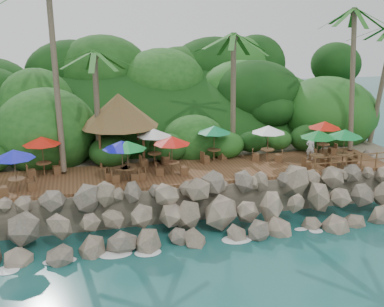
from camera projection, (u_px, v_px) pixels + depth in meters
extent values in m
plane|color=#19514F|center=(220.00, 245.00, 24.04)|extent=(140.00, 140.00, 0.00)
cube|color=gray|center=(163.00, 149.00, 38.68)|extent=(32.00, 25.20, 2.10)
ellipsoid|color=#143811|center=(150.00, 140.00, 45.96)|extent=(44.80, 28.00, 15.40)
cube|color=brown|center=(192.00, 172.00, 29.04)|extent=(26.00, 5.00, 0.20)
ellipsoid|color=white|center=(42.00, 263.00, 22.18)|extent=(1.20, 0.80, 0.06)
ellipsoid|color=white|center=(105.00, 255.00, 22.89)|extent=(1.20, 0.80, 0.06)
ellipsoid|color=white|center=(163.00, 249.00, 23.60)|extent=(1.20, 0.80, 0.06)
ellipsoid|color=white|center=(218.00, 242.00, 24.31)|extent=(1.20, 0.80, 0.06)
ellipsoid|color=white|center=(270.00, 236.00, 25.02)|extent=(1.20, 0.80, 0.06)
ellipsoid|color=white|center=(319.00, 230.00, 25.73)|extent=(1.20, 0.80, 0.06)
ellipsoid|color=white|center=(366.00, 225.00, 26.44)|extent=(1.20, 0.80, 0.06)
cylinder|color=brown|center=(56.00, 76.00, 27.90)|extent=(0.57, 3.15, 11.55)
cylinder|color=brown|center=(97.00, 110.00, 29.33)|extent=(0.52, 0.62, 7.32)
ellipsoid|color=#23601E|center=(94.00, 52.00, 28.33)|extent=(6.00, 6.00, 2.40)
cylinder|color=brown|center=(233.00, 97.00, 31.16)|extent=(0.80, 0.92, 8.37)
ellipsoid|color=#23601E|center=(235.00, 34.00, 30.02)|extent=(6.00, 6.00, 2.40)
cylinder|color=brown|center=(352.00, 81.00, 32.87)|extent=(0.70, 1.96, 10.03)
ellipsoid|color=#23601E|center=(359.00, 8.00, 31.50)|extent=(6.00, 6.00, 2.40)
cylinder|color=brown|center=(382.00, 86.00, 34.36)|extent=(0.88, 1.27, 8.98)
cylinder|color=brown|center=(100.00, 150.00, 29.17)|extent=(0.16, 0.16, 2.40)
cylinder|color=brown|center=(144.00, 147.00, 29.84)|extent=(0.16, 0.16, 2.40)
cylinder|color=brown|center=(98.00, 140.00, 31.79)|extent=(0.16, 0.16, 2.40)
cylinder|color=brown|center=(138.00, 137.00, 32.45)|extent=(0.16, 0.16, 2.40)
cone|color=brown|center=(119.00, 110.00, 30.19)|extent=(5.31, 5.31, 2.20)
cylinder|color=brown|center=(128.00, 175.00, 26.84)|extent=(0.09, 0.09, 0.80)
cylinder|color=brown|center=(128.00, 168.00, 26.73)|extent=(0.91, 0.91, 0.05)
cylinder|color=brown|center=(128.00, 162.00, 26.62)|extent=(0.05, 0.05, 2.39)
cone|color=#0D7B2D|center=(127.00, 145.00, 26.34)|extent=(2.28, 2.28, 0.49)
cube|color=brown|center=(116.00, 178.00, 26.67)|extent=(0.47, 0.47, 0.50)
cube|color=brown|center=(141.00, 176.00, 27.09)|extent=(0.47, 0.47, 0.50)
cylinder|color=brown|center=(267.00, 155.00, 30.85)|extent=(0.09, 0.09, 0.80)
cylinder|color=brown|center=(267.00, 149.00, 30.73)|extent=(0.91, 0.91, 0.05)
cylinder|color=brown|center=(268.00, 144.00, 30.63)|extent=(0.05, 0.05, 2.39)
cone|color=white|center=(268.00, 129.00, 30.35)|extent=(2.28, 2.28, 0.49)
cube|color=brown|center=(256.00, 157.00, 31.01)|extent=(0.60, 0.60, 0.50)
cube|color=brown|center=(278.00, 158.00, 30.76)|extent=(0.60, 0.60, 0.50)
cylinder|color=brown|center=(172.00, 169.00, 27.97)|extent=(0.09, 0.09, 0.80)
cylinder|color=brown|center=(172.00, 162.00, 27.86)|extent=(0.91, 0.91, 0.05)
cylinder|color=brown|center=(172.00, 156.00, 27.75)|extent=(0.05, 0.05, 2.39)
cone|color=red|center=(172.00, 140.00, 27.47)|extent=(2.28, 2.28, 0.49)
cube|color=brown|center=(160.00, 171.00, 27.93)|extent=(0.52, 0.52, 0.50)
cube|color=brown|center=(184.00, 171.00, 28.09)|extent=(0.52, 0.52, 0.50)
cylinder|color=brown|center=(44.00, 169.00, 27.84)|extent=(0.09, 0.09, 0.80)
cylinder|color=brown|center=(44.00, 163.00, 27.73)|extent=(0.91, 0.91, 0.05)
cylinder|color=brown|center=(43.00, 157.00, 27.63)|extent=(0.05, 0.05, 2.39)
cone|color=red|center=(42.00, 141.00, 27.35)|extent=(2.28, 2.28, 0.49)
cube|color=brown|center=(32.00, 174.00, 27.53)|extent=(0.56, 0.56, 0.50)
cube|color=brown|center=(57.00, 170.00, 28.24)|extent=(0.56, 0.56, 0.50)
cylinder|color=brown|center=(155.00, 159.00, 29.89)|extent=(0.09, 0.09, 0.80)
cylinder|color=brown|center=(155.00, 153.00, 29.78)|extent=(0.91, 0.91, 0.05)
cylinder|color=brown|center=(154.00, 148.00, 29.68)|extent=(0.05, 0.05, 2.39)
cone|color=silver|center=(154.00, 132.00, 29.40)|extent=(2.28, 2.28, 0.49)
cube|color=brown|center=(144.00, 163.00, 29.60)|extent=(0.55, 0.55, 0.50)
cube|color=brown|center=(165.00, 160.00, 30.27)|extent=(0.55, 0.55, 0.50)
cylinder|color=brown|center=(17.00, 186.00, 24.97)|extent=(0.09, 0.09, 0.80)
cylinder|color=brown|center=(16.00, 179.00, 24.85)|extent=(0.91, 0.91, 0.05)
cylinder|color=brown|center=(16.00, 172.00, 24.75)|extent=(0.05, 0.05, 2.39)
cone|color=#0D12B1|center=(14.00, 154.00, 24.47)|extent=(2.28, 2.28, 0.49)
cube|color=brown|center=(3.00, 191.00, 24.60)|extent=(0.58, 0.58, 0.50)
cube|color=brown|center=(31.00, 186.00, 25.41)|extent=(0.58, 0.58, 0.50)
cylinder|color=brown|center=(323.00, 150.00, 32.20)|extent=(0.09, 0.09, 0.80)
cylinder|color=brown|center=(323.00, 144.00, 32.09)|extent=(0.91, 0.91, 0.05)
cylinder|color=brown|center=(324.00, 139.00, 31.99)|extent=(0.05, 0.05, 2.39)
cone|color=red|center=(325.00, 125.00, 31.71)|extent=(2.28, 2.28, 0.49)
cube|color=brown|center=(313.00, 153.00, 32.09)|extent=(0.47, 0.47, 0.50)
cube|color=brown|center=(332.00, 151.00, 32.40)|extent=(0.47, 0.47, 0.50)
cylinder|color=brown|center=(316.00, 161.00, 29.49)|extent=(0.09, 0.09, 0.80)
cylinder|color=brown|center=(317.00, 155.00, 29.38)|extent=(0.91, 0.91, 0.05)
cylinder|color=brown|center=(317.00, 150.00, 29.27)|extent=(0.05, 0.05, 2.39)
cone|color=#0C6C24|center=(318.00, 134.00, 28.99)|extent=(2.28, 2.28, 0.49)
cube|color=brown|center=(307.00, 165.00, 29.22)|extent=(0.53, 0.53, 0.50)
cube|color=brown|center=(325.00, 162.00, 29.84)|extent=(0.53, 0.53, 0.50)
cylinder|color=brown|center=(214.00, 155.00, 30.82)|extent=(0.09, 0.09, 0.80)
cylinder|color=brown|center=(214.00, 150.00, 30.70)|extent=(0.91, 0.91, 0.05)
cylinder|color=brown|center=(214.00, 144.00, 30.60)|extent=(0.05, 0.05, 2.39)
cone|color=#0D7841|center=(214.00, 129.00, 30.32)|extent=(2.28, 2.28, 0.49)
cube|color=brown|center=(205.00, 159.00, 30.42)|extent=(0.59, 0.59, 0.50)
cube|color=brown|center=(222.00, 156.00, 31.29)|extent=(0.59, 0.59, 0.50)
cylinder|color=brown|center=(123.00, 175.00, 26.87)|extent=(0.09, 0.09, 0.80)
cylinder|color=brown|center=(123.00, 168.00, 26.76)|extent=(0.91, 0.91, 0.05)
cylinder|color=brown|center=(123.00, 162.00, 26.66)|extent=(0.05, 0.05, 2.39)
cone|color=#0D10B1|center=(122.00, 145.00, 26.38)|extent=(2.28, 2.28, 0.49)
cube|color=brown|center=(111.00, 177.00, 26.96)|extent=(0.57, 0.57, 0.50)
cube|color=brown|center=(136.00, 177.00, 26.87)|extent=(0.57, 0.57, 0.50)
cylinder|color=brown|center=(342.00, 160.00, 29.72)|extent=(0.09, 0.09, 0.80)
cylinder|color=brown|center=(343.00, 154.00, 29.61)|extent=(0.91, 0.91, 0.05)
cylinder|color=brown|center=(344.00, 149.00, 29.51)|extent=(0.05, 0.05, 2.39)
cone|color=#0D7733|center=(345.00, 133.00, 29.23)|extent=(2.28, 2.28, 0.49)
cube|color=brown|center=(332.00, 163.00, 29.56)|extent=(0.47, 0.47, 0.50)
cube|color=brown|center=(352.00, 162.00, 29.96)|extent=(0.47, 0.47, 0.50)
cylinder|color=brown|center=(315.00, 165.00, 28.42)|extent=(0.10, 0.10, 1.00)
cylinder|color=brown|center=(331.00, 163.00, 28.68)|extent=(0.10, 0.10, 1.00)
cylinder|color=brown|center=(346.00, 162.00, 28.94)|extent=(0.10, 0.10, 1.00)
cylinder|color=brown|center=(361.00, 161.00, 29.21)|extent=(0.10, 0.10, 1.00)
cylinder|color=brown|center=(376.00, 160.00, 29.47)|extent=(0.10, 0.10, 1.00)
cube|color=brown|center=(370.00, 154.00, 29.21)|extent=(8.30, 0.06, 0.06)
cube|color=brown|center=(369.00, 160.00, 29.32)|extent=(8.30, 0.06, 0.06)
imported|color=white|center=(310.00, 148.00, 31.15)|extent=(0.70, 0.57, 1.65)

